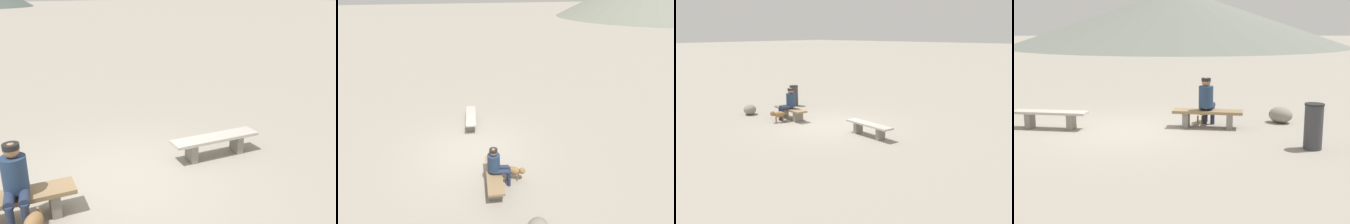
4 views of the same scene
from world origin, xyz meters
The scene contains 5 objects.
ground centered at (0.00, 0.00, -0.03)m, with size 210.00×210.00×0.06m, color gray.
bench_left centered at (-1.94, 0.23, 0.32)m, with size 1.92×0.71×0.44m.
bench_right centered at (1.96, 0.28, 0.31)m, with size 1.79×0.73×0.44m.
seated_person centered at (1.93, 0.37, 0.73)m, with size 0.46×0.68×1.26m.
dog centered at (1.90, 0.97, 0.32)m, with size 0.45×0.59×0.46m.
Camera 2 is at (7.52, -1.02, 5.28)m, focal length 26.50 mm.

